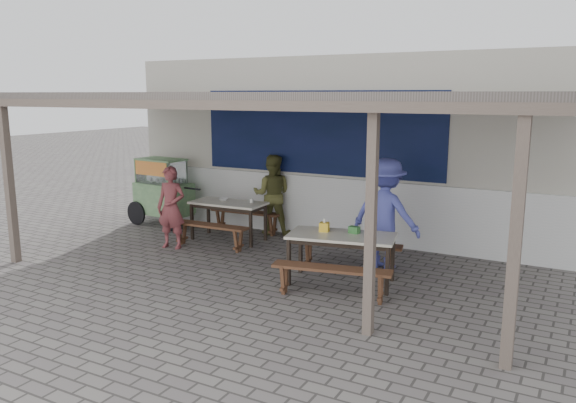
% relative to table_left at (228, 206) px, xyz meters
% --- Properties ---
extents(ground, '(60.00, 60.00, 0.00)m').
position_rel_table_left_xyz_m(ground, '(1.56, -1.90, -0.67)').
color(ground, '#615C58').
rests_on(ground, ground).
extents(back_wall, '(9.00, 1.28, 3.50)m').
position_rel_table_left_xyz_m(back_wall, '(1.56, 1.68, 1.05)').
color(back_wall, '#B8B6A5').
rests_on(back_wall, ground).
extents(warung_roof, '(9.00, 4.21, 2.81)m').
position_rel_table_left_xyz_m(warung_roof, '(1.57, -1.00, 2.04)').
color(warung_roof, '#5A524D').
rests_on(warung_roof, ground).
extents(table_left, '(1.46, 0.74, 0.75)m').
position_rel_table_left_xyz_m(table_left, '(0.00, 0.00, 0.00)').
color(table_left, beige).
rests_on(table_left, ground).
extents(bench_left_street, '(1.54, 0.34, 0.45)m').
position_rel_table_left_xyz_m(bench_left_street, '(0.03, -0.66, -0.33)').
color(bench_left_street, brown).
rests_on(bench_left_street, ground).
extents(bench_left_wall, '(1.54, 0.34, 0.45)m').
position_rel_table_left_xyz_m(bench_left_wall, '(-0.03, 0.66, -0.33)').
color(bench_left_wall, brown).
rests_on(bench_left_wall, ground).
extents(table_right, '(1.68, 1.06, 0.75)m').
position_rel_table_left_xyz_m(table_right, '(2.91, -1.29, 0.00)').
color(table_right, beige).
rests_on(table_right, ground).
extents(bench_right_street, '(1.68, 0.61, 0.45)m').
position_rel_table_left_xyz_m(bench_right_street, '(3.05, -1.94, -0.33)').
color(bench_right_street, brown).
rests_on(bench_right_street, ground).
extents(bench_right_wall, '(1.68, 0.61, 0.45)m').
position_rel_table_left_xyz_m(bench_right_wall, '(2.78, -0.63, -0.33)').
color(bench_right_wall, brown).
rests_on(bench_right_wall, ground).
extents(vendor_cart, '(1.83, 0.81, 1.43)m').
position_rel_table_left_xyz_m(vendor_cart, '(-1.96, 0.39, 0.11)').
color(vendor_cart, '#80AA71').
rests_on(vendor_cart, ground).
extents(patron_street_side, '(0.61, 0.46, 1.50)m').
position_rel_table_left_xyz_m(patron_street_side, '(-0.60, -0.95, 0.08)').
color(patron_street_side, brown).
rests_on(patron_street_side, ground).
extents(patron_wall_side, '(0.94, 0.85, 1.60)m').
position_rel_table_left_xyz_m(patron_wall_side, '(0.48, 0.85, 0.13)').
color(patron_wall_side, brown).
rests_on(patron_wall_side, ground).
extents(patron_right_table, '(1.23, 0.80, 1.79)m').
position_rel_table_left_xyz_m(patron_right_table, '(3.22, -0.22, 0.22)').
color(patron_right_table, '#4E54B5').
rests_on(patron_right_table, ground).
extents(tissue_box, '(0.16, 0.16, 0.14)m').
position_rel_table_left_xyz_m(tissue_box, '(2.60, -1.24, 0.15)').
color(tissue_box, yellow).
rests_on(tissue_box, table_right).
extents(donation_box, '(0.17, 0.12, 0.10)m').
position_rel_table_left_xyz_m(donation_box, '(3.04, -1.13, 0.13)').
color(donation_box, '#306C30').
rests_on(donation_box, table_right).
extents(condiment_jar, '(0.07, 0.07, 0.08)m').
position_rel_table_left_xyz_m(condiment_jar, '(0.42, 0.17, 0.12)').
color(condiment_jar, silver).
rests_on(condiment_jar, table_left).
extents(condiment_bowl, '(0.23, 0.23, 0.05)m').
position_rel_table_left_xyz_m(condiment_bowl, '(-0.17, 0.09, 0.10)').
color(condiment_bowl, silver).
rests_on(condiment_bowl, table_left).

